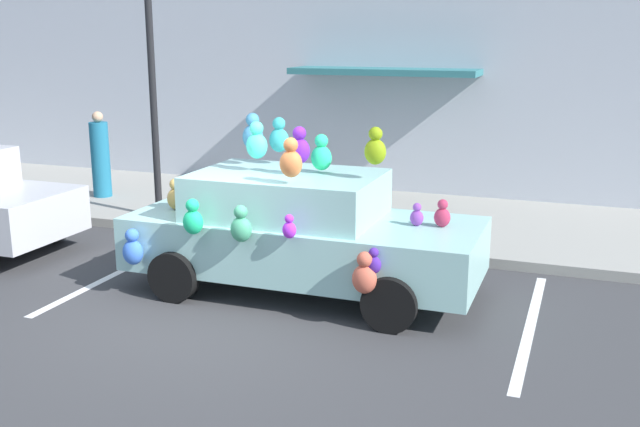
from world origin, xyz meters
The scene contains 9 objects.
ground_plane centered at (0.00, 0.00, 0.00)m, with size 60.00×60.00×0.00m, color #38383A.
sidewalk centered at (0.00, 5.00, 0.07)m, with size 24.00×4.00×0.15m, color gray.
storefront_building centered at (0.00, 7.14, 3.19)m, with size 24.00×1.25×6.40m.
parking_stripe_front centered at (3.71, 1.00, 0.00)m, with size 0.12×3.60×0.01m, color silver.
parking_stripe_rear centered at (-1.87, 1.00, 0.00)m, with size 0.12×3.60×0.01m, color silver.
plush_covered_car centered at (0.77, 1.19, 0.82)m, with size 4.48×2.12×2.24m.
teddy_bear_on_sidewalk centered at (-2.18, 3.86, 0.44)m, with size 0.33×0.27×0.62m.
street_lamp_post centered at (-2.78, 3.50, 2.67)m, with size 0.28×0.28×4.15m.
pedestrian_near_shopfront centered at (-4.71, 4.52, 0.91)m, with size 0.36×0.36×1.66m.
Camera 1 is at (4.19, -7.23, 3.27)m, focal length 41.40 mm.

